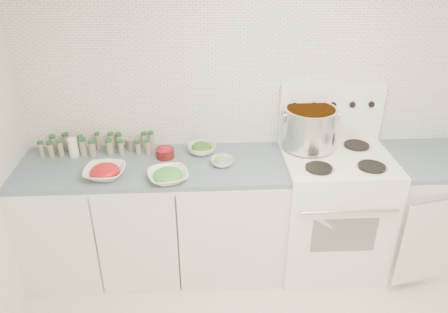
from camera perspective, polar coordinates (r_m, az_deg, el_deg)
room_walls at (r=1.74m, az=12.67°, el=-0.40°), size 3.54×3.04×2.52m
counter_left at (r=3.30m, az=-8.85°, el=-7.89°), size 1.85×0.62×0.90m
stove at (r=3.38m, az=13.78°, el=-6.50°), size 0.76×0.70×1.36m
counter_right at (r=3.72m, az=26.02°, el=-6.23°), size 0.89×0.71×0.90m
stock_pot at (r=3.17m, az=11.10°, el=3.92°), size 0.40×0.38×0.29m
bowl_tomato at (r=2.96m, az=-15.30°, el=-1.91°), size 0.28×0.28×0.09m
bowl_snowpea at (r=2.84m, az=-7.33°, el=-2.48°), size 0.31×0.31×0.09m
bowl_broccoli at (r=3.16m, az=-2.94°, el=1.10°), size 0.22×0.22×0.08m
bowl_zucchini at (r=3.00m, az=-0.26°, el=-0.64°), size 0.18×0.18×0.06m
bowl_pepper at (r=3.13m, az=-7.70°, el=0.56°), size 0.13×0.13×0.08m
salt_canister at (r=3.28m, az=-19.09°, el=1.11°), size 0.08×0.08×0.13m
tin_can at (r=3.27m, az=-12.07°, el=1.57°), size 0.09×0.09×0.09m
spice_cluster at (r=3.28m, az=-16.25°, el=1.50°), size 0.81×0.16×0.14m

